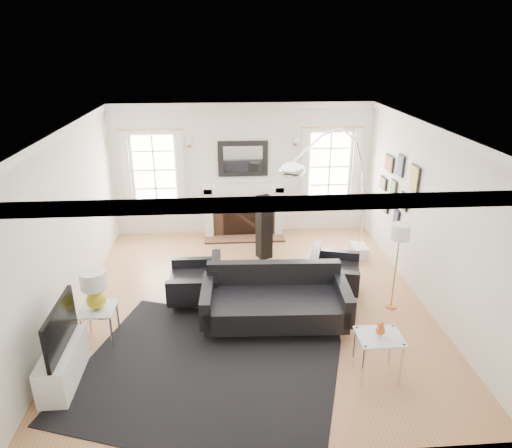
{
  "coord_description": "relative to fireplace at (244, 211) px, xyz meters",
  "views": [
    {
      "loc": [
        -0.41,
        -6.41,
        3.97
      ],
      "look_at": [
        0.08,
        0.3,
        1.24
      ],
      "focal_mm": 32.0,
      "sensor_mm": 36.0,
      "label": 1
    }
  ],
  "objects": [
    {
      "name": "arc_floor_lamp",
      "position": [
        1.4,
        -1.94,
        0.93
      ],
      "size": [
        1.93,
        1.78,
        2.73
      ],
      "color": "white",
      "rests_on": "floor"
    },
    {
      "name": "window_left",
      "position": [
        -1.85,
        0.16,
        0.92
      ],
      "size": [
        1.24,
        0.15,
        1.62
      ],
      "color": "white",
      "rests_on": "back_wall"
    },
    {
      "name": "back_wall",
      "position": [
        0.0,
        0.21,
        0.86
      ],
      "size": [
        5.5,
        0.04,
        2.8
      ],
      "primitive_type": "cube",
      "color": "silver",
      "rests_on": "floor"
    },
    {
      "name": "armchair_left",
      "position": [
        -0.87,
        -2.7,
        -0.2
      ],
      "size": [
        0.84,
        0.93,
        0.61
      ],
      "color": "black",
      "rests_on": "floor"
    },
    {
      "name": "ceiling",
      "position": [
        0.0,
        -2.79,
        2.26
      ],
      "size": [
        5.5,
        6.0,
        0.02
      ],
      "primitive_type": "cube",
      "color": "white",
      "rests_on": "back_wall"
    },
    {
      "name": "front_wall",
      "position": [
        0.0,
        -5.79,
        0.86
      ],
      "size": [
        5.5,
        0.04,
        2.8
      ],
      "primitive_type": "cube",
      "color": "silver",
      "rests_on": "floor"
    },
    {
      "name": "area_rug",
      "position": [
        -0.68,
        -4.43,
        -0.54
      ],
      "size": [
        3.93,
        3.58,
        0.01
      ],
      "primitive_type": "cube",
      "rotation": [
        0.0,
        0.0,
        -0.32
      ],
      "color": "black",
      "rests_on": "floor"
    },
    {
      "name": "left_wall",
      "position": [
        -2.75,
        -2.79,
        0.86
      ],
      "size": [
        0.04,
        6.0,
        2.8
      ],
      "primitive_type": "cube",
      "color": "silver",
      "rests_on": "floor"
    },
    {
      "name": "crown_molding",
      "position": [
        0.0,
        -2.79,
        2.2
      ],
      "size": [
        5.5,
        6.0,
        0.12
      ],
      "primitive_type": "cube",
      "color": "white",
      "rests_on": "back_wall"
    },
    {
      "name": "right_wall",
      "position": [
        2.75,
        -2.79,
        0.86
      ],
      "size": [
        0.04,
        6.0,
        2.8
      ],
      "primitive_type": "cube",
      "color": "silver",
      "rests_on": "floor"
    },
    {
      "name": "sofa",
      "position": [
        0.3,
        -3.4,
        -0.16
      ],
      "size": [
        2.18,
        1.08,
        0.7
      ],
      "color": "black",
      "rests_on": "floor"
    },
    {
      "name": "floor",
      "position": [
        0.0,
        -2.79,
        -0.54
      ],
      "size": [
        6.0,
        6.0,
        0.0
      ],
      "primitive_type": "plane",
      "color": "#A67445",
      "rests_on": "ground"
    },
    {
      "name": "coffee_table",
      "position": [
        0.36,
        -2.67,
        -0.2
      ],
      "size": [
        0.85,
        0.85,
        0.38
      ],
      "color": "silver",
      "rests_on": "floor"
    },
    {
      "name": "side_table_left",
      "position": [
        -2.2,
        -3.66,
        -0.12
      ],
      "size": [
        0.48,
        0.48,
        0.53
      ],
      "color": "silver",
      "rests_on": "floor"
    },
    {
      "name": "armchair_right",
      "position": [
        1.35,
        -2.52,
        -0.21
      ],
      "size": [
        1.0,
        1.06,
        0.6
      ],
      "color": "black",
      "rests_on": "floor"
    },
    {
      "name": "nesting_table",
      "position": [
        1.44,
        -4.67,
        -0.06
      ],
      "size": [
        0.55,
        0.46,
        0.6
      ],
      "color": "silver",
      "rests_on": "floor"
    },
    {
      "name": "gourd_lamp",
      "position": [
        -2.2,
        -3.66,
        0.31
      ],
      "size": [
        0.36,
        0.36,
        0.57
      ],
      "color": "gold",
      "rests_on": "side_table_left"
    },
    {
      "name": "gallery_wall",
      "position": [
        2.72,
        -1.5,
        0.99
      ],
      "size": [
        0.04,
        1.73,
        1.29
      ],
      "color": "black",
      "rests_on": "right_wall"
    },
    {
      "name": "speaker_tower",
      "position": [
        0.34,
        -1.15,
        0.08
      ],
      "size": [
        0.33,
        0.33,
        1.25
      ],
      "primitive_type": "cube",
      "rotation": [
        0.0,
        0.0,
        0.4
      ],
      "color": "black",
      "rests_on": "floor"
    },
    {
      "name": "window_right",
      "position": [
        1.85,
        0.16,
        0.92
      ],
      "size": [
        1.24,
        0.15,
        1.62
      ],
      "color": "white",
      "rests_on": "back_wall"
    },
    {
      "name": "mantel_mirror",
      "position": [
        0.0,
        0.16,
        1.11
      ],
      "size": [
        1.05,
        0.07,
        0.75
      ],
      "color": "black",
      "rests_on": "back_wall"
    },
    {
      "name": "orange_vase",
      "position": [
        1.44,
        -4.67,
        0.16
      ],
      "size": [
        0.11,
        0.11,
        0.18
      ],
      "color": "#CC521A",
      "rests_on": "nesting_table"
    },
    {
      "name": "tv_unit",
      "position": [
        -2.44,
        -4.49,
        -0.21
      ],
      "size": [
        0.35,
        1.0,
        1.09
      ],
      "color": "white",
      "rests_on": "floor"
    },
    {
      "name": "stick_floor_lamp",
      "position": [
        2.2,
        -3.11,
        0.69
      ],
      "size": [
        0.29,
        0.29,
        1.42
      ],
      "color": "#C28143",
      "rests_on": "floor"
    },
    {
      "name": "fireplace",
      "position": [
        0.0,
        0.0,
        0.0
      ],
      "size": [
        1.7,
        0.69,
        1.11
      ],
      "color": "white",
      "rests_on": "floor"
    }
  ]
}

